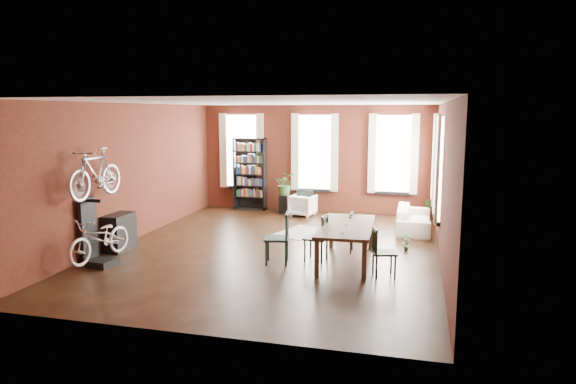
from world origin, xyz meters
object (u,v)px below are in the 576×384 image
(dining_chair_a, at_px, (277,238))
(plant_stand, at_px, (285,204))
(dining_table, at_px, (346,244))
(bike_trainer, at_px, (103,263))
(cream_sofa, at_px, (414,215))
(console_table, at_px, (119,232))
(dining_chair_c, at_px, (384,252))
(bookshelf, at_px, (250,174))
(bicycle_floor, at_px, (99,219))
(dining_chair_b, at_px, (316,238))
(dining_chair_d, at_px, (359,233))
(white_armchair, at_px, (303,204))

(dining_chair_a, bearing_deg, plant_stand, -177.40)
(dining_table, bearing_deg, bike_trainer, -165.00)
(cream_sofa, distance_m, plant_stand, 4.01)
(bike_trainer, bearing_deg, console_table, 106.26)
(dining_table, xyz_separation_m, dining_chair_c, (0.80, -0.70, 0.07))
(dining_table, height_order, cream_sofa, cream_sofa)
(dining_table, xyz_separation_m, bookshelf, (-3.66, 4.93, 0.72))
(bookshelf, bearing_deg, dining_chair_c, -51.63)
(bookshelf, relative_size, bicycle_floor, 1.36)
(dining_table, bearing_deg, plant_stand, 116.14)
(dining_chair_a, distance_m, dining_chair_b, 0.82)
(dining_chair_a, xyz_separation_m, dining_chair_c, (2.13, -0.30, -0.06))
(cream_sofa, height_order, bike_trainer, cream_sofa)
(bike_trainer, bearing_deg, dining_chair_d, 25.08)
(dining_chair_a, xyz_separation_m, plant_stand, (-1.15, 5.01, -0.24))
(dining_chair_d, xyz_separation_m, plant_stand, (-2.65, 3.79, -0.16))
(console_table, distance_m, bicycle_floor, 1.30)
(dining_chair_d, height_order, plant_stand, dining_chair_d)
(dining_chair_d, distance_m, bike_trainer, 5.28)
(cream_sofa, bearing_deg, white_armchair, 70.43)
(dining_table, height_order, white_armchair, dining_table)
(dining_chair_d, relative_size, console_table, 1.08)
(dining_chair_a, xyz_separation_m, white_armchair, (-0.53, 4.75, -0.17))
(dining_chair_b, distance_m, bike_trainer, 4.25)
(plant_stand, bearing_deg, bike_trainer, -109.44)
(dining_chair_b, bearing_deg, dining_table, 99.31)
(cream_sofa, bearing_deg, console_table, 119.33)
(dining_table, distance_m, bicycle_floor, 4.87)
(bike_trainer, xyz_separation_m, bicycle_floor, (-0.02, 0.01, 0.88))
(bike_trainer, xyz_separation_m, plant_stand, (2.13, 6.03, 0.20))
(plant_stand, bearing_deg, white_armchair, -22.91)
(bookshelf, bearing_deg, dining_chair_a, -66.37)
(dining_chair_c, distance_m, bicycle_floor, 5.50)
(bookshelf, distance_m, bike_trainer, 6.50)
(white_armchair, relative_size, bike_trainer, 1.45)
(white_armchair, relative_size, cream_sofa, 0.33)
(console_table, distance_m, plant_stand, 5.47)
(console_table, height_order, bicycle_floor, bicycle_floor)
(console_table, bearing_deg, plant_stand, 63.23)
(dining_chair_c, distance_m, plant_stand, 6.25)
(dining_chair_a, height_order, bike_trainer, dining_chair_a)
(bookshelf, relative_size, console_table, 2.75)
(white_armchair, bearing_deg, dining_chair_c, 129.28)
(cream_sofa, xyz_separation_m, plant_stand, (-3.77, 1.38, -0.14))
(bookshelf, bearing_deg, dining_chair_b, -58.34)
(dining_chair_d, distance_m, console_table, 5.22)
(bookshelf, distance_m, white_armchair, 2.04)
(dining_chair_d, bearing_deg, dining_chair_a, 127.79)
(dining_chair_d, distance_m, cream_sofa, 2.66)
(plant_stand, bearing_deg, cream_sofa, -20.13)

